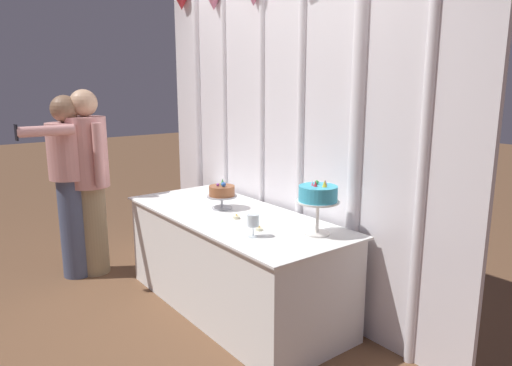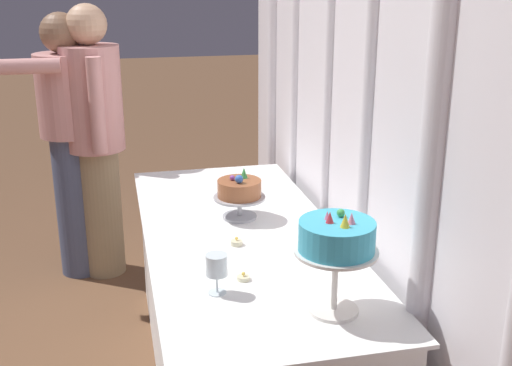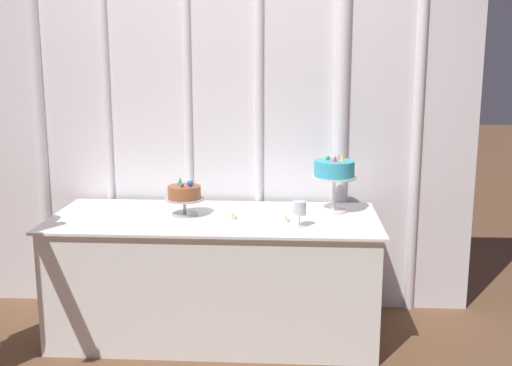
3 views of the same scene
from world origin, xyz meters
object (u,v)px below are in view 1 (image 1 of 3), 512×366
cake_table (233,261)px  wine_glass (253,221)px  tealight_far_left (237,217)px  guest_man_dark_suit (89,176)px  guest_girl_blue_dress (70,179)px  cake_display_nearleft (222,193)px  cake_display_nearright (318,196)px  tealight_near_left (259,229)px

cake_table → wine_glass: wine_glass is taller
tealight_far_left → guest_man_dark_suit: guest_man_dark_suit is taller
cake_table → guest_girl_blue_dress: guest_girl_blue_dress is taller
cake_display_nearleft → guest_girl_blue_dress: 1.42m
cake_table → guest_girl_blue_dress: 1.65m
cake_display_nearright → cake_display_nearleft: bearing=-171.5°
tealight_far_left → guest_man_dark_suit: bearing=-158.3°
cake_display_nearleft → wine_glass: bearing=-17.7°
cake_table → guest_man_dark_suit: (-1.32, -0.62, 0.53)m
cake_display_nearleft → guest_girl_blue_dress: guest_girl_blue_dress is taller
cake_table → guest_man_dark_suit: guest_man_dark_suit is taller
guest_girl_blue_dress → cake_table: bearing=29.5°
cake_display_nearleft → tealight_near_left: 0.63m
tealight_near_left → guest_girl_blue_dress: 1.92m
cake_display_nearleft → wine_glass: cake_display_nearleft is taller
cake_table → tealight_near_left: 0.58m
wine_glass → guest_man_dark_suit: guest_man_dark_suit is taller
guest_girl_blue_dress → cake_display_nearleft: bearing=34.1°
tealight_far_left → cake_table: bearing=159.2°
cake_display_nearright → tealight_far_left: 0.68m
wine_glass → tealight_far_left: 0.43m
tealight_near_left → guest_girl_blue_dress: guest_girl_blue_dress is taller
wine_glass → guest_man_dark_suit: 1.88m
cake_display_nearleft → tealight_near_left: (0.61, -0.11, -0.12)m
cake_display_nearright → wine_glass: (-0.21, -0.36, -0.15)m
wine_glass → guest_man_dark_suit: (-1.83, -0.42, 0.05)m
wine_glass → tealight_far_left: size_ratio=2.99×
wine_glass → tealight_far_left: wine_glass is taller
cake_display_nearright → guest_girl_blue_dress: size_ratio=0.23×
tealight_near_left → guest_girl_blue_dress: (-1.79, -0.69, 0.13)m
cake_table → cake_display_nearright: size_ratio=5.39×
cake_display_nearright → guest_girl_blue_dress: bearing=-155.8°
wine_glass → cake_table: bearing=159.4°
cake_display_nearleft → tealight_far_left: size_ratio=4.83×
cake_table → tealight_far_left: bearing=-20.8°
cake_display_nearleft → guest_girl_blue_dress: bearing=-145.9°
cake_display_nearleft → guest_man_dark_suit: size_ratio=0.14×
wine_glass → tealight_near_left: (-0.08, 0.11, -0.10)m
tealight_near_left → cake_display_nearleft: bearing=169.8°
guest_girl_blue_dress → guest_man_dark_suit: bearing=75.4°
guest_man_dark_suit → cake_table: bearing=25.0°
tealight_far_left → cake_display_nearright: bearing=19.1°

